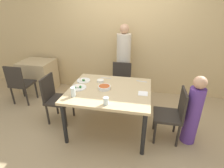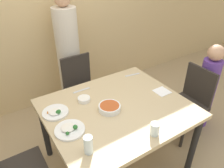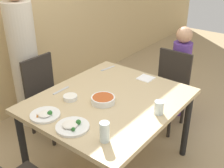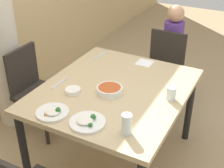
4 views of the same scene
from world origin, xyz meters
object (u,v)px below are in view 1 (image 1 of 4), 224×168
at_px(person_child, 193,112).
at_px(plate_rice_adult, 83,80).
at_px(chair_adult_spot, 121,82).
at_px(person_adult, 123,65).
at_px(bowl_curry, 104,87).
at_px(glass_water_tall, 73,92).
at_px(chair_child_spot, 172,113).

xyz_separation_m(person_child, plate_rice_adult, (-1.75, 0.28, 0.23)).
bearing_deg(person_child, chair_adult_spot, 141.75).
xyz_separation_m(person_adult, person_child, (1.20, -1.27, -0.22)).
distance_m(person_child, bowl_curry, 1.35).
bearing_deg(chair_adult_spot, plate_rice_adult, -129.64).
distance_m(person_adult, bowl_curry, 1.20).
bearing_deg(bowl_curry, glass_water_tall, -139.14).
distance_m(person_child, plate_rice_adult, 1.79).
bearing_deg(chair_adult_spot, person_adult, 90.00).
relative_size(chair_adult_spot, person_adult, 0.54).
xyz_separation_m(chair_adult_spot, person_child, (1.20, -0.95, 0.06)).
bearing_deg(chair_adult_spot, chair_child_spot, -45.81).
xyz_separation_m(bowl_curry, plate_rice_adult, (-0.42, 0.21, -0.01)).
bearing_deg(plate_rice_adult, bowl_curry, -26.40).
bearing_deg(person_child, plate_rice_adult, 170.83).
relative_size(person_adult, bowl_curry, 8.02).
xyz_separation_m(person_adult, glass_water_tall, (-0.51, -1.52, 0.07)).
height_order(bowl_curry, glass_water_tall, glass_water_tall).
distance_m(chair_adult_spot, glass_water_tall, 1.34).
distance_m(chair_adult_spot, person_adult, 0.42).
xyz_separation_m(chair_child_spot, plate_rice_adult, (-1.47, 0.28, 0.28)).
bearing_deg(glass_water_tall, plate_rice_adult, 94.75).
distance_m(chair_child_spot, bowl_curry, 1.09).
bearing_deg(chair_adult_spot, person_child, -38.25).
xyz_separation_m(chair_adult_spot, bowl_curry, (-0.13, -0.87, 0.30)).
bearing_deg(plate_rice_adult, person_adult, 60.83).
relative_size(chair_child_spot, plate_rice_adult, 3.73).
distance_m(bowl_curry, plate_rice_adult, 0.47).
xyz_separation_m(chair_child_spot, person_child, (0.28, -0.00, 0.06)).
bearing_deg(bowl_curry, chair_child_spot, -4.01).
relative_size(person_adult, glass_water_tall, 11.06).
xyz_separation_m(person_child, glass_water_tall, (-1.71, -0.25, 0.28)).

